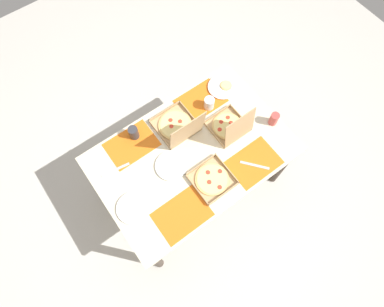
{
  "coord_description": "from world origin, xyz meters",
  "views": [
    {
      "loc": [
        0.51,
        0.7,
        2.84
      ],
      "look_at": [
        0.0,
        0.0,
        0.74
      ],
      "focal_mm": 29.42,
      "sensor_mm": 36.0,
      "label": 1
    }
  ],
  "objects": [
    {
      "name": "knife_by_near_right",
      "position": [
        -0.31,
        0.34,
        0.74
      ],
      "size": [
        0.15,
        0.17,
        0.0
      ],
      "primitive_type": "cube",
      "rotation": [
        0.0,
        0.0,
        2.26
      ],
      "color": "#B7B7BC",
      "rests_on": "dining_table"
    },
    {
      "name": "knife_by_far_right",
      "position": [
        0.51,
        -0.22,
        0.74
      ],
      "size": [
        0.21,
        0.05,
        0.0
      ],
      "primitive_type": "cube",
      "rotation": [
        0.0,
        0.0,
        6.12
      ],
      "color": "#B7B7BC",
      "rests_on": "dining_table"
    },
    {
      "name": "pizza_box_center",
      "position": [
        -0.34,
        0.01,
        0.78
      ],
      "size": [
        0.26,
        0.26,
        0.29
      ],
      "color": "tan",
      "rests_on": "dining_table"
    },
    {
      "name": "cup_red",
      "position": [
        0.26,
        -0.36,
        0.79
      ],
      "size": [
        0.07,
        0.07,
        0.11
      ],
      "primitive_type": "cylinder",
      "color": "#333338",
      "rests_on": "dining_table"
    },
    {
      "name": "pizza_box_edge_far",
      "position": [
        0.01,
        0.24,
        0.75
      ],
      "size": [
        0.27,
        0.27,
        0.04
      ],
      "color": "tan",
      "rests_on": "dining_table"
    },
    {
      "name": "plate_near_left",
      "position": [
        0.56,
        0.09,
        0.75
      ],
      "size": [
        0.22,
        0.22,
        0.02
      ],
      "color": "white",
      "rests_on": "dining_table"
    },
    {
      "name": "plate_middle",
      "position": [
        0.18,
        -0.01,
        0.75
      ],
      "size": [
        0.23,
        0.23,
        0.02
      ],
      "color": "white",
      "rests_on": "dining_table"
    },
    {
      "name": "placemat_far_right",
      "position": [
        0.32,
        0.32,
        0.74
      ],
      "size": [
        0.36,
        0.26,
        0.0
      ],
      "primitive_type": "cube",
      "color": "orange",
      "rests_on": "dining_table"
    },
    {
      "name": "cup_clear_right",
      "position": [
        -0.64,
        0.15,
        0.79
      ],
      "size": [
        0.06,
        0.06,
        0.11
      ],
      "primitive_type": "cylinder",
      "color": "#BF4742",
      "rests_on": "dining_table"
    },
    {
      "name": "placemat_near_right",
      "position": [
        0.32,
        -0.32,
        0.74
      ],
      "size": [
        0.36,
        0.26,
        0.0
      ],
      "primitive_type": "cube",
      "color": "orange",
      "rests_on": "dining_table"
    },
    {
      "name": "cup_clear_left",
      "position": [
        -0.34,
        -0.24,
        0.79
      ],
      "size": [
        0.08,
        0.08,
        0.1
      ],
      "primitive_type": "cylinder",
      "color": "silver",
      "rests_on": "dining_table"
    },
    {
      "name": "dining_table",
      "position": [
        0.0,
        0.0,
        0.63
      ],
      "size": [
        1.4,
        0.94,
        0.74
      ],
      "color": "#3F3328",
      "rests_on": "ground_plane"
    },
    {
      "name": "placemat_far_left",
      "position": [
        -0.32,
        0.32,
        0.74
      ],
      "size": [
        0.36,
        0.26,
        0.0
      ],
      "primitive_type": "cube",
      "color": "orange",
      "rests_on": "dining_table"
    },
    {
      "name": "plate_near_right",
      "position": [
        -0.53,
        -0.31,
        0.75
      ],
      "size": [
        0.23,
        0.23,
        0.03
      ],
      "color": "white",
      "rests_on": "dining_table"
    },
    {
      "name": "ground_plane",
      "position": [
        0.0,
        0.0,
        0.0
      ],
      "size": [
        6.0,
        6.0,
        0.0
      ],
      "primitive_type": "plane",
      "color": "beige"
    },
    {
      "name": "placemat_near_left",
      "position": [
        -0.32,
        -0.32,
        0.74
      ],
      "size": [
        0.36,
        0.26,
        0.0
      ],
      "primitive_type": "cube",
      "color": "orange",
      "rests_on": "dining_table"
    },
    {
      "name": "pizza_box_corner_right",
      "position": [
        -0.03,
        -0.22,
        0.79
      ],
      "size": [
        0.29,
        0.33,
        0.32
      ],
      "color": "tan",
      "rests_on": "dining_table"
    }
  ]
}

